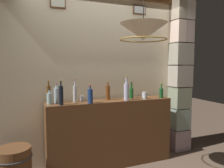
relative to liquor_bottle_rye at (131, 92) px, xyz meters
The scene contains 16 objects.
panelled_rear_partition 0.55m from the liquor_bottle_rye, 150.45° to the left, with size 3.29×0.15×2.75m.
stone_pillar 1.03m from the liquor_bottle_rye, ahead, with size 0.34×0.33×2.68m.
bar_shelf_unit 0.71m from the liquor_bottle_rye, behind, with size 1.93×0.37×1.01m, color brown.
liquor_bottle_rye is the anchor object (origin of this frame).
liquor_bottle_mezcal 1.27m from the liquor_bottle_rye, behind, with size 0.05×0.05×0.32m.
liquor_bottle_port 0.91m from the liquor_bottle_rye, behind, with size 0.06×0.06×0.32m.
liquor_bottle_tequila 0.49m from the liquor_bottle_rye, 15.21° to the right, with size 0.06×0.06×0.24m.
liquor_bottle_sherry 1.14m from the liquor_bottle_rye, behind, with size 0.06×0.06×0.34m.
liquor_bottle_vermouth 1.16m from the liquor_bottle_rye, behind, with size 0.08×0.08×0.27m.
liquor_bottle_vodka 0.76m from the liquor_bottle_rye, 165.91° to the right, with size 0.07×0.07×0.25m.
liquor_bottle_amaro 0.23m from the liquor_bottle_rye, 136.40° to the right, with size 0.08×0.08×0.35m.
liquor_bottle_gin 0.40m from the liquor_bottle_rye, behind, with size 0.06×0.06×0.28m.
liquor_bottle_scotch 1.27m from the liquor_bottle_rye, behind, with size 0.08×0.08×0.21m.
glass_tumbler_rocks 0.79m from the liquor_bottle_rye, behind, with size 0.06×0.06×0.07m.
glass_tumbler_highball 0.21m from the liquor_bottle_rye, 36.66° to the right, with size 0.08×0.08×0.11m.
pendant_lamp 1.13m from the liquor_bottle_rye, 106.60° to the right, with size 0.58×0.58×0.64m.
Camera 1 is at (-1.18, -2.15, 1.55)m, focal length 34.36 mm.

